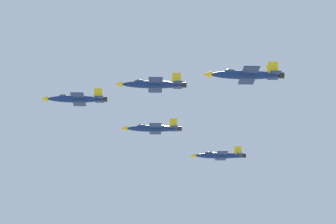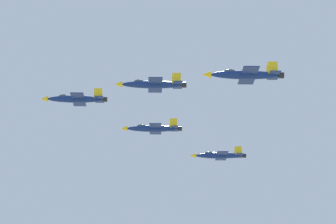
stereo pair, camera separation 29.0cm
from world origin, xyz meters
TOP-DOWN VIEW (x-y plane):
  - jet_lead at (-25.22, -1.21)m, footprint 9.32×13.83m
  - jet_left_wingman at (-19.98, 20.97)m, footprint 9.21×13.67m
  - jet_right_wingman at (-46.26, 7.53)m, footprint 9.31×13.86m
  - jet_left_outer at (-14.74, 43.15)m, footprint 9.48×14.07m
  - jet_right_outer at (-67.31, 16.27)m, footprint 9.20×13.72m

SIDE VIEW (x-z plane):
  - jet_left_outer at x=-14.74m, z-range 118.79..122.00m
  - jet_right_outer at x=-67.31m, z-range 119.04..122.14m
  - jet_right_wingman at x=-46.26m, z-range 121.82..124.97m
  - jet_left_wingman at x=-19.98m, z-range 122.29..125.42m
  - jet_lead at x=-25.22m, z-range 124.17..127.33m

